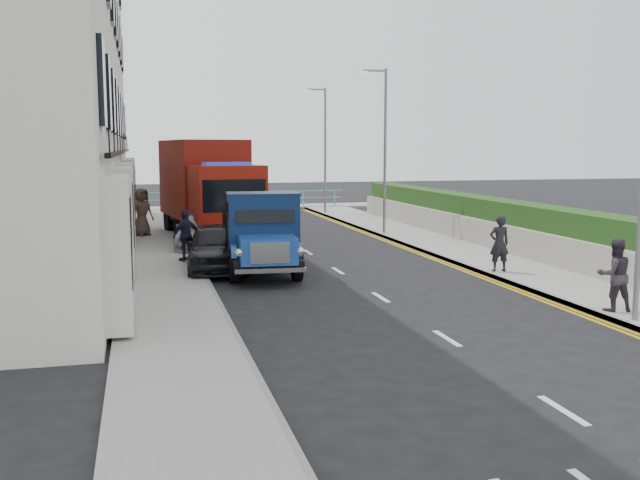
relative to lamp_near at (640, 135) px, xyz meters
The scene contains 22 objects.
ground 6.12m from the lamp_near, 154.42° to the left, with size 120.00×120.00×0.00m, color black.
pavement_west 14.98m from the lamp_near, 130.45° to the left, with size 2.40×38.00×0.12m, color gray.
pavement_east 11.74m from the lamp_near, 84.17° to the left, with size 2.60×38.00×0.12m, color gray.
promenade 31.53m from the lamp_near, 97.67° to the left, with size 30.00×2.50×0.12m, color gray.
sea_plane 62.27m from the lamp_near, 93.85° to the left, with size 120.00×120.00×0.00m, color slate.
terrace_west 20.52m from the lamp_near, 132.29° to the left, with size 6.31×30.20×14.25m.
garden_east 11.82m from the lamp_near, 74.59° to the left, with size 1.45×28.00×1.75m.
seafront_railing 30.68m from the lamp_near, 97.88° to the left, with size 13.00×0.08×1.11m.
lamp_near is the anchor object (origin of this frame).
lamp_mid 16.00m from the lamp_near, 90.00° to the left, with size 1.23×0.18×7.00m.
lamp_far 26.00m from the lamp_near, 90.00° to the left, with size 1.23×0.18×7.00m.
bedford_lorry 10.49m from the lamp_near, 130.50° to the left, with size 2.36×5.25×2.42m.
red_lorry 18.52m from the lamp_near, 113.19° to the left, with size 3.69×8.02×4.05m.
parked_car_front 12.34m from the lamp_near, 130.83° to the left, with size 1.72×4.27×1.46m, color black.
parked_car_mid 15.73m from the lamp_near, 116.16° to the left, with size 1.42×4.08×1.35m, color #6480D7.
parked_car_rear 16.36m from the lamp_near, 119.05° to the left, with size 1.84×4.52×1.31m, color #ABABAF.
seafront_car_left 29.56m from the lamp_near, 99.16° to the left, with size 2.23×4.85×1.35m, color black.
seafront_car_right 29.39m from the lamp_near, 96.84° to the left, with size 1.68×4.18×1.42m, color silver.
pedestrian_east_near 6.85m from the lamp_near, 87.92° to the left, with size 0.60×0.40×1.66m, color black.
pedestrian_east_far 3.19m from the lamp_near, 75.53° to the left, with size 0.79×0.62×1.63m, color #342E38.
pedestrian_west_near 13.80m from the lamp_near, 129.61° to the left, with size 0.97×0.40×1.65m, color #1A1C30.
pedestrian_west_far 20.33m from the lamp_near, 119.49° to the left, with size 0.96×0.63×1.97m, color #473A33.
Camera 1 is at (-5.80, -14.66, 3.76)m, focal length 40.00 mm.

